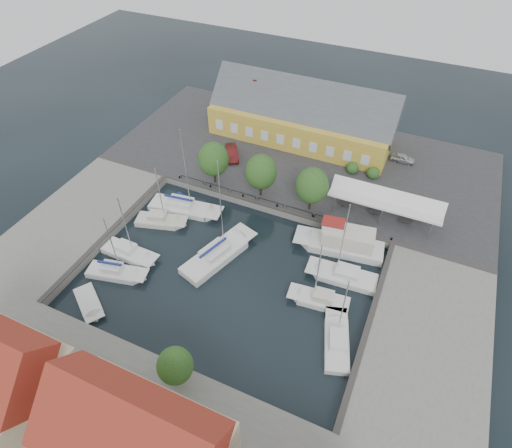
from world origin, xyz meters
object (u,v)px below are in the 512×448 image
Objects in this scene: trawler at (342,243)px; west_boat_a at (184,208)px; warehouse at (299,116)px; center_sailboat at (218,255)px; east_boat_b at (320,301)px; car_silver at (403,158)px; car_red at (232,153)px; east_boat_c at (336,342)px; tent_canopy at (386,200)px; west_boat_d at (116,273)px; launch_nw at (185,203)px; west_boat_c at (129,254)px; launch_sw at (89,304)px; west_boat_b at (161,222)px; east_boat_a at (343,277)px.

trawler is 0.86× the size of west_boat_a.
warehouse is 24.10m from west_boat_a.
center_sailboat is 1.50× the size of east_boat_b.
west_boat_a is at bearing -175.50° from trawler.
car_silver is 0.77× the size of car_red.
tent_canopy is at bearing 89.57° from east_boat_c.
west_boat_d reaches higher than trawler.
warehouse is 23.28m from launch_nw.
warehouse is 2.86× the size of west_boat_c.
car_red is at bearing 84.82° from west_boat_d.
center_sailboat reaches higher than launch_sw.
east_boat_c is 25.78m from west_boat_d.
west_boat_d is (-22.63, -5.96, 0.01)m from east_boat_b.
launch_sw is (0.37, -7.72, -0.17)m from west_boat_c.
east_boat_c is (16.30, -5.44, -0.10)m from center_sailboat.
car_red is (-6.96, -9.92, -2.67)m from warehouse.
launch_nw is at bearing -131.20° from car_red.
west_boat_b is 4.72m from launch_nw.
launch_nw is at bearing 79.10° from west_boat_b.
west_boat_c reaches higher than car_red.
center_sailboat is at bearing -150.66° from trawler.
east_boat_a reaches higher than warehouse.
west_boat_b reaches higher than trawler.
center_sailboat is 11.10m from launch_nw.
west_boat_a reaches higher than car_red.
east_boat_c is (16.45, -33.51, -4.17)m from warehouse.
center_sailboat reaches higher than east_boat_c.
warehouse reaches higher than car_red.
launch_nw is at bearing 83.80° from west_boat_c.
west_boat_b is (-2.50, -15.93, -1.50)m from car_red.
car_silver is 41.24m from west_boat_c.
east_boat_c reaches higher than launch_nw.
center_sailboat is 1.50× the size of west_boat_b.
west_boat_c is at bearing -153.53° from trawler.
west_boat_d reaches higher than car_red.
east_boat_c is (-0.15, -19.66, -3.42)m from tent_canopy.
west_boat_c reaches higher than launch_nw.
east_boat_a is 1.23× the size of west_boat_b.
west_boat_a is 2.38× the size of launch_sw.
car_red is (-23.56, 3.94, -1.92)m from tent_canopy.
west_boat_b is 6.32m from west_boat_c.
warehouse is 21.63m from tent_canopy.
car_silver is at bearing 43.92° from west_boat_b.
east_boat_a reaches higher than trawler.
warehouse reaches higher than car_silver.
center_sailboat is 11.87m from west_boat_d.
east_boat_c is at bearing -53.50° from east_boat_b.
car_silver is 32.68m from launch_nw.
west_boat_d is at bearing -165.23° from east_boat_b.
car_red reaches higher than launch_sw.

